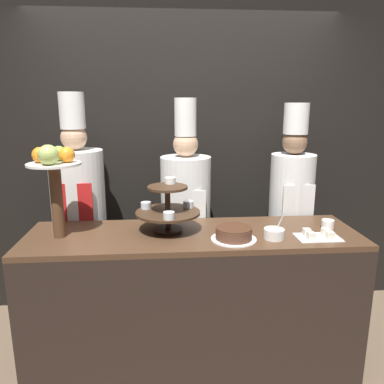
% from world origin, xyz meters
% --- Properties ---
extents(wall_back, '(10.00, 0.06, 2.80)m').
position_xyz_m(wall_back, '(0.00, 1.22, 1.40)').
color(wall_back, black).
rests_on(wall_back, ground_plane).
extents(buffet_counter, '(2.16, 0.64, 0.96)m').
position_xyz_m(buffet_counter, '(0.00, 0.32, 0.48)').
color(buffet_counter, black).
rests_on(buffet_counter, ground_plane).
extents(tiered_stand, '(0.42, 0.42, 0.34)m').
position_xyz_m(tiered_stand, '(-0.16, 0.37, 1.12)').
color(tiered_stand, '#3D2819').
rests_on(tiered_stand, buffet_counter).
extents(fruit_pedestal, '(0.32, 0.32, 0.59)m').
position_xyz_m(fruit_pedestal, '(-0.84, 0.31, 1.38)').
color(fruit_pedestal, brown).
rests_on(fruit_pedestal, buffet_counter).
extents(cake_round, '(0.28, 0.28, 0.08)m').
position_xyz_m(cake_round, '(0.24, 0.18, 1.00)').
color(cake_round, white).
rests_on(cake_round, buffet_counter).
extents(cup_white, '(0.08, 0.08, 0.06)m').
position_xyz_m(cup_white, '(0.90, 0.32, 0.99)').
color(cup_white, white).
rests_on(cup_white, buffet_counter).
extents(cake_square_tray, '(0.27, 0.17, 0.05)m').
position_xyz_m(cake_square_tray, '(0.77, 0.17, 0.98)').
color(cake_square_tray, white).
rests_on(cake_square_tray, buffet_counter).
extents(serving_bowl_near, '(0.13, 0.13, 0.17)m').
position_xyz_m(serving_bowl_near, '(0.49, 0.17, 0.99)').
color(serving_bowl_near, white).
rests_on(serving_bowl_near, buffet_counter).
extents(chef_left, '(0.40, 0.40, 1.86)m').
position_xyz_m(chef_left, '(-0.84, 0.84, 1.00)').
color(chef_left, black).
rests_on(chef_left, ground_plane).
extents(chef_center_left, '(0.39, 0.39, 1.82)m').
position_xyz_m(chef_center_left, '(-0.02, 0.84, 0.96)').
color(chef_center_left, '#28282D').
rests_on(chef_center_left, ground_plane).
extents(chef_center_right, '(0.35, 0.35, 1.78)m').
position_xyz_m(chef_center_right, '(0.83, 0.84, 0.99)').
color(chef_center_right, '#28282D').
rests_on(chef_center_right, ground_plane).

